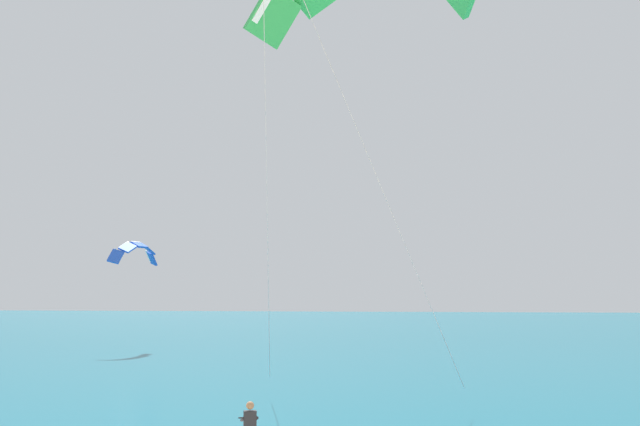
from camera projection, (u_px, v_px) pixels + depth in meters
sea at (404, 330)px, 77.45m from camera, size 200.00×120.00×0.20m
kite_distant at (136, 251)px, 51.54m from camera, size 2.45×4.71×1.80m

